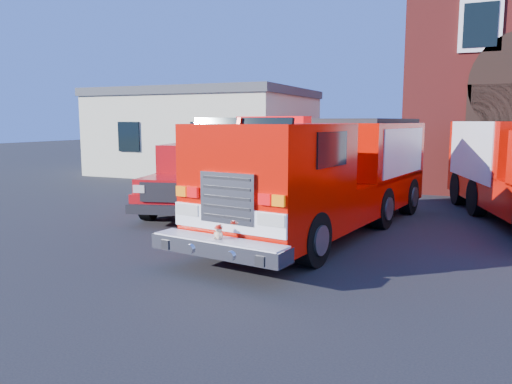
% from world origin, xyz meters
% --- Properties ---
extents(ground, '(100.00, 100.00, 0.00)m').
position_xyz_m(ground, '(0.00, 0.00, 0.00)').
color(ground, black).
rests_on(ground, ground).
extents(side_building, '(10.20, 8.20, 4.35)m').
position_xyz_m(side_building, '(-9.00, 13.00, 2.20)').
color(side_building, beige).
rests_on(side_building, ground).
extents(fire_engine, '(3.93, 9.44, 2.82)m').
position_xyz_m(fire_engine, '(0.77, 1.61, 1.46)').
color(fire_engine, black).
rests_on(fire_engine, ground).
extents(pickup_truck, '(3.61, 6.58, 2.04)m').
position_xyz_m(pickup_truck, '(-3.69, 3.09, 0.96)').
color(pickup_truck, black).
rests_on(pickup_truck, ground).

